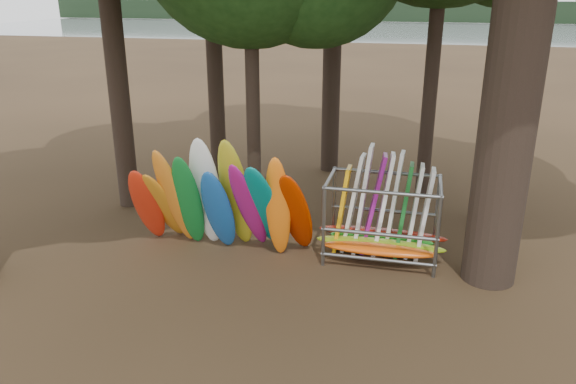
# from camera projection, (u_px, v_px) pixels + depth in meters

# --- Properties ---
(ground) EXTENTS (120.00, 120.00, 0.00)m
(ground) POSITION_uv_depth(u_px,v_px,m) (279.00, 268.00, 13.39)
(ground) COLOR #47331E
(ground) RESTS_ON ground
(lake) EXTENTS (160.00, 160.00, 0.00)m
(lake) POSITION_uv_depth(u_px,v_px,m) (401.00, 44.00, 68.23)
(lake) COLOR gray
(lake) RESTS_ON ground
(far_shore) EXTENTS (160.00, 4.00, 4.00)m
(far_shore) POSITION_uv_depth(u_px,v_px,m) (414.00, 11.00, 113.25)
(far_shore) COLOR black
(far_shore) RESTS_ON ground
(kayak_row) EXTENTS (4.70, 2.05, 3.19)m
(kayak_row) POSITION_uv_depth(u_px,v_px,m) (222.00, 204.00, 13.78)
(kayak_row) COLOR red
(kayak_row) RESTS_ON ground
(storage_rack) EXTENTS (3.25, 1.52, 2.82)m
(storage_rack) POSITION_uv_depth(u_px,v_px,m) (382.00, 221.00, 13.65)
(storage_rack) COLOR slate
(storage_rack) RESTS_ON ground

